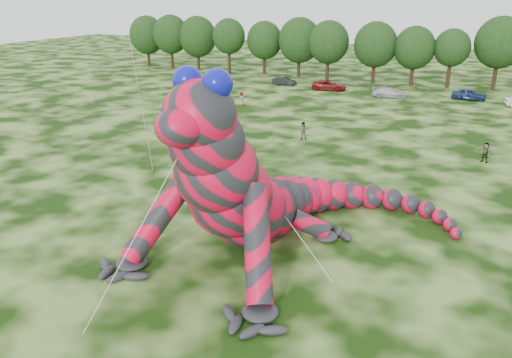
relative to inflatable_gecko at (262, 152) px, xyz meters
The scene contains 21 objects.
ground 7.24m from the inflatable_gecko, ahead, with size 240.00×240.00×0.00m, color #16330A.
inflatable_gecko is the anchor object (origin of this frame).
tree_0 76.81m from the inflatable_gecko, 130.22° to the left, with size 6.91×6.22×9.51m, color black, non-canonical shape.
tree_1 72.01m from the inflatable_gecko, 127.05° to the left, with size 6.74×6.07×9.81m, color black, non-canonical shape.
tree_2 69.52m from the inflatable_gecko, 123.19° to the left, with size 7.04×6.34×9.64m, color black, non-canonical shape.
tree_3 64.32m from the inflatable_gecko, 118.57° to the left, with size 5.81×5.23×9.44m, color black, non-canonical shape.
tree_4 63.16m from the inflatable_gecko, 113.00° to the left, with size 6.22×5.60×9.06m, color black, non-canonical shape.
tree_5 60.64m from the inflatable_gecko, 107.43° to the left, with size 7.16×6.44×9.80m, color black, non-canonical shape.
tree_6 57.50m from the inflatable_gecko, 102.65° to the left, with size 6.52×5.86×9.49m, color black, non-canonical shape.
tree_7 56.46m from the inflatable_gecko, 95.20° to the left, with size 6.68×6.01×9.48m, color black, non-canonical shape.
tree_8 56.41m from the inflatable_gecko, 89.24° to the left, with size 6.14×5.53×8.94m, color black, non-canonical shape.
tree_9 57.09m from the inflatable_gecko, 83.94° to the left, with size 5.27×4.74×8.68m, color black, non-canonical shape.
tree_10 59.30m from the inflatable_gecko, 77.97° to the left, with size 7.09×6.38×10.50m, color black, non-canonical shape.
car_0 55.58m from the inflatable_gecko, 121.69° to the left, with size 1.59×3.96×1.35m, color silver.
car_1 52.14m from the inflatable_gecko, 109.52° to the left, with size 1.33×3.83×1.26m, color black.
car_2 48.70m from the inflatable_gecko, 101.55° to the left, with size 2.33×5.05×1.40m, color maroon.
car_3 45.74m from the inflatable_gecko, 90.76° to the left, with size 1.91×4.70×1.36m, color #B0B6BA.
car_4 49.30m from the inflatable_gecko, 78.98° to the left, with size 1.78×4.42×1.51m, color navy.
spectator_5 23.93m from the inflatable_gecko, 60.13° to the left, with size 1.59×0.51×1.71m, color gray.
spectator_1 21.73m from the inflatable_gecko, 102.58° to the left, with size 0.86×0.67×1.76m, color gray.
spectator_4 37.14m from the inflatable_gecko, 117.41° to the left, with size 0.83×0.54×1.70m, color gray.
Camera 1 is at (5.42, -23.51, 13.43)m, focal length 35.00 mm.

